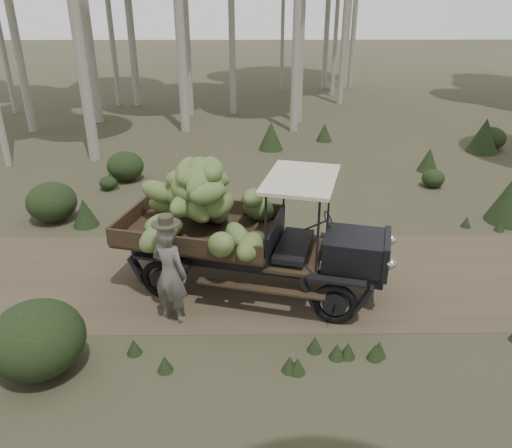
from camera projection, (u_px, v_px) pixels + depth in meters
name	position (u px, v px, depth m)	size (l,w,h in m)	color
ground	(326.00, 277.00, 10.87)	(120.00, 120.00, 0.00)	#473D2B
dirt_track	(326.00, 277.00, 10.87)	(70.00, 4.00, 0.01)	brown
banana_truck	(223.00, 212.00, 10.02)	(5.72, 3.19, 2.79)	black
farmer	(170.00, 272.00, 9.09)	(0.85, 0.76, 2.13)	#5D5B55
undergrowth	(459.00, 272.00, 10.03)	(22.79, 20.93, 1.38)	#233319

